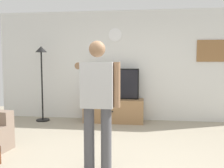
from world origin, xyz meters
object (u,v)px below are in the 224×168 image
at_px(wall_clock, 115,35).
at_px(person_standing_nearer_lamp, 98,99).
at_px(framed_picture, 214,51).
at_px(television, 114,84).
at_px(tv_stand, 114,111).
at_px(floor_lamp, 42,68).

xyz_separation_m(wall_clock, person_standing_nearer_lamp, (0.11, -2.97, -1.13)).
bearing_deg(wall_clock, framed_picture, 0.12).
relative_size(television, person_standing_nearer_lamp, 0.69).
bearing_deg(tv_stand, television, 90.00).
distance_m(television, person_standing_nearer_lamp, 2.73).
height_order(framed_picture, person_standing_nearer_lamp, framed_picture).
bearing_deg(television, person_standing_nearer_lamp, -87.73).
distance_m(television, framed_picture, 2.48).
relative_size(framed_picture, person_standing_nearer_lamp, 0.45).
height_order(television, framed_picture, framed_picture).
xyz_separation_m(tv_stand, wall_clock, (-0.00, 0.29, 1.83)).
bearing_deg(person_standing_nearer_lamp, wall_clock, 92.08).
relative_size(wall_clock, framed_picture, 0.41).
bearing_deg(person_standing_nearer_lamp, television, 92.27).
bearing_deg(television, floor_lamp, -175.46).
bearing_deg(floor_lamp, television, 4.54).
xyz_separation_m(tv_stand, television, (-0.00, 0.05, 0.64)).
relative_size(television, wall_clock, 3.72).
bearing_deg(tv_stand, wall_clock, 90.00).
distance_m(tv_stand, framed_picture, 2.76).
bearing_deg(framed_picture, wall_clock, -179.88).
bearing_deg(framed_picture, floor_lamp, -174.59).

